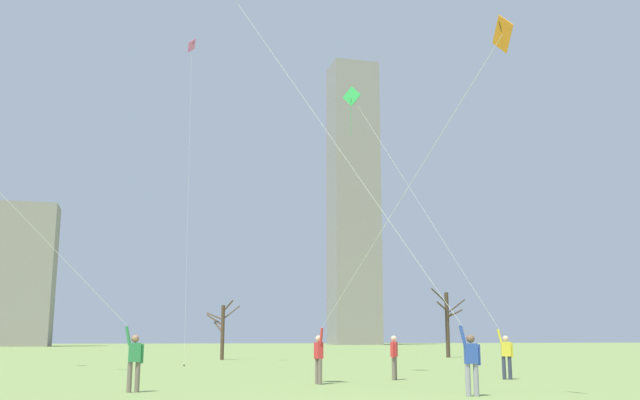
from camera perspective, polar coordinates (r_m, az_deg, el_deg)
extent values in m
cylinder|color=gray|center=(19.96, 12.44, -13.95)|extent=(0.14, 0.14, 0.85)
cylinder|color=gray|center=(19.90, 11.82, -13.99)|extent=(0.14, 0.14, 0.85)
cube|color=#2D4CA5|center=(19.91, 12.05, -11.98)|extent=(0.37, 0.26, 0.54)
sphere|color=brown|center=(19.90, 12.00, -10.85)|extent=(0.22, 0.22, 0.22)
cylinder|color=#2D4CA5|center=(19.97, 12.64, -12.04)|extent=(0.09, 0.09, 0.55)
cylinder|color=#2D4CA5|center=(19.85, 11.40, -10.64)|extent=(0.22, 0.13, 0.56)
cylinder|color=silver|center=(20.95, 1.12, 4.70)|extent=(6.32, 3.11, 10.74)
cylinder|color=#726656|center=(21.63, -14.47, -13.62)|extent=(0.14, 0.14, 0.85)
cylinder|color=#726656|center=(21.61, -15.07, -13.60)|extent=(0.14, 0.14, 0.85)
cube|color=#338C4C|center=(21.60, -14.67, -11.77)|extent=(0.35, 0.22, 0.54)
sphere|color=#9E7051|center=(21.59, -14.62, -10.74)|extent=(0.22, 0.22, 0.22)
cylinder|color=#338C4C|center=(21.61, -14.11, -11.88)|extent=(0.09, 0.09, 0.55)
cylinder|color=#338C4C|center=(21.58, -15.18, -10.49)|extent=(0.21, 0.10, 0.56)
cylinder|color=#726656|center=(24.62, -0.22, -13.61)|extent=(0.14, 0.14, 0.85)
cylinder|color=#726656|center=(24.42, 0.00, -13.63)|extent=(0.14, 0.14, 0.85)
cube|color=red|center=(24.50, -0.11, -11.99)|extent=(0.26, 0.37, 0.54)
sphere|color=beige|center=(24.49, -0.11, -11.08)|extent=(0.22, 0.22, 0.22)
cylinder|color=red|center=(24.69, -0.32, -12.06)|extent=(0.09, 0.09, 0.55)
cylinder|color=red|center=(24.30, 0.11, -10.89)|extent=(0.13, 0.22, 0.56)
cube|color=orange|center=(19.32, 14.47, 12.79)|extent=(0.27, 1.01, 0.97)
cylinder|color=black|center=(19.32, 14.47, 12.79)|extent=(0.25, 0.09, 0.62)
cylinder|color=silver|center=(21.21, 6.43, -0.09)|extent=(2.69, 8.18, 7.38)
cylinder|color=#33384C|center=(28.29, 15.02, -12.91)|extent=(0.14, 0.14, 0.85)
cylinder|color=#33384C|center=(28.27, 14.57, -12.93)|extent=(0.14, 0.14, 0.85)
cube|color=yellow|center=(28.26, 14.73, -11.51)|extent=(0.39, 0.32, 0.54)
sphere|color=beige|center=(28.26, 14.69, -10.73)|extent=(0.22, 0.22, 0.22)
cylinder|color=yellow|center=(28.29, 15.16, -11.56)|extent=(0.09, 0.09, 0.55)
cylinder|color=yellow|center=(28.24, 14.25, -10.58)|extent=(0.22, 0.16, 0.56)
cube|color=green|center=(32.19, 2.56, 8.34)|extent=(0.60, 0.89, 1.02)
cylinder|color=black|center=(32.19, 2.56, 8.34)|extent=(0.16, 0.17, 0.66)
cylinder|color=green|center=(31.74, 2.48, 6.51)|extent=(0.02, 0.02, 1.44)
cylinder|color=silver|center=(29.68, 7.99, -0.26)|extent=(4.50, 4.23, 10.37)
cylinder|color=#726656|center=(27.29, 6.06, -13.30)|extent=(0.14, 0.14, 0.85)
cylinder|color=#726656|center=(27.08, 5.94, -13.32)|extent=(0.14, 0.14, 0.85)
cube|color=red|center=(27.16, 5.97, -11.84)|extent=(0.36, 0.39, 0.54)
sphere|color=beige|center=(27.16, 5.95, -11.02)|extent=(0.22, 0.22, 0.22)
cylinder|color=red|center=(27.37, 6.08, -11.90)|extent=(0.09, 0.09, 0.55)
cylinder|color=red|center=(26.96, 5.86, -11.92)|extent=(0.09, 0.09, 0.55)
cube|color=pink|center=(47.67, -10.27, 12.12)|extent=(0.48, 1.06, 1.05)
cylinder|color=black|center=(47.67, -10.27, 12.12)|extent=(0.40, 0.02, 0.65)
cylinder|color=silver|center=(43.34, -10.55, 0.54)|extent=(0.05, 2.81, 20.10)
cylinder|color=#3F3833|center=(41.12, -10.87, -12.92)|extent=(0.10, 0.10, 0.08)
cylinder|color=#423326|center=(59.12, 10.20, -9.84)|extent=(0.33, 0.33, 5.19)
cylinder|color=#423326|center=(58.44, 9.78, -8.42)|extent=(1.39, 1.14, 0.75)
cylinder|color=#423326|center=(58.73, 9.54, -7.59)|extent=(1.56, 0.52, 1.21)
cylinder|color=#423326|center=(59.59, 10.76, -8.96)|extent=(1.55, 0.41, 0.74)
cylinder|color=#423326|center=(58.64, 10.35, -9.19)|extent=(0.24, 1.11, 0.52)
cylinder|color=#423326|center=(59.20, 10.87, -8.41)|extent=(1.47, 0.71, 1.23)
cylinder|color=#4C3828|center=(52.34, -7.84, -10.50)|extent=(0.27, 0.27, 3.87)
cylinder|color=#4C3828|center=(52.06, -7.41, -8.46)|extent=(0.71, 0.85, 0.85)
cylinder|color=#4C3828|center=(52.66, -8.44, -9.23)|extent=(1.16, 0.84, 0.58)
cylinder|color=#4C3828|center=(52.67, -8.16, -10.09)|extent=(0.66, 0.88, 0.84)
cylinder|color=#4C3828|center=(53.02, -8.44, -9.52)|extent=(1.10, 1.58, 0.89)
cylinder|color=#4C3828|center=(52.99, -7.14, -8.96)|extent=(1.44, 1.17, 1.07)
cube|color=gray|center=(173.52, 2.71, -0.03)|extent=(11.23, 9.01, 69.32)
cube|color=gray|center=(146.65, -22.71, -5.54)|extent=(11.04, 8.19, 26.87)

